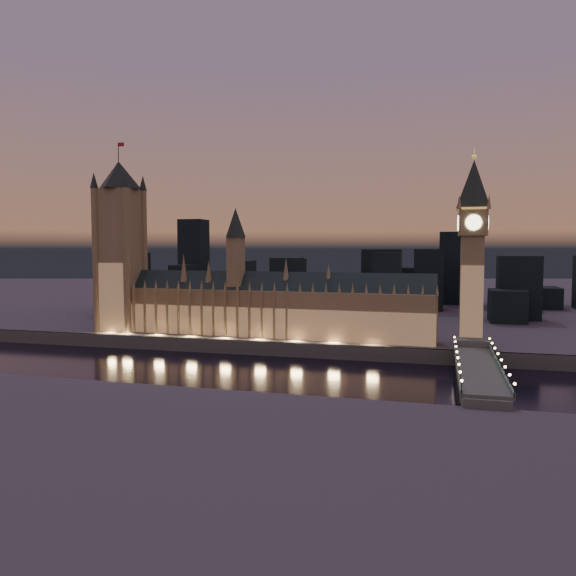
% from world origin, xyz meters
% --- Properties ---
extents(ground_plane, '(2000.00, 2000.00, 0.00)m').
position_xyz_m(ground_plane, '(0.00, 0.00, 0.00)').
color(ground_plane, black).
rests_on(ground_plane, ground).
extents(north_bank, '(2000.00, 960.00, 8.00)m').
position_xyz_m(north_bank, '(0.00, 520.00, 4.00)').
color(north_bank, '#3D4144').
rests_on(north_bank, ground).
extents(embankment_wall, '(2000.00, 2.50, 8.00)m').
position_xyz_m(embankment_wall, '(0.00, 41.00, 4.00)').
color(embankment_wall, '#4A5841').
rests_on(embankment_wall, ground).
extents(palace_of_westminster, '(202.00, 28.29, 78.00)m').
position_xyz_m(palace_of_westminster, '(-11.06, 61.74, 26.37)').
color(palace_of_westminster, olive).
rests_on(palace_of_westminster, north_bank).
extents(victoria_tower, '(31.68, 31.68, 121.27)m').
position_xyz_m(victoria_tower, '(-110.00, 61.92, 68.17)').
color(victoria_tower, olive).
rests_on(victoria_tower, north_bank).
extents(elizabeth_tower, '(18.00, 18.00, 107.81)m').
position_xyz_m(elizabeth_tower, '(108.00, 61.92, 68.09)').
color(elizabeth_tower, olive).
rests_on(elizabeth_tower, north_bank).
extents(westminster_bridge, '(18.31, 113.00, 15.90)m').
position_xyz_m(westminster_bridge, '(107.69, -3.45, 5.99)').
color(westminster_bridge, '#4A5841').
rests_on(westminster_bridge, ground).
extents(river_boat, '(38.27, 11.06, 4.50)m').
position_xyz_m(river_boat, '(127.69, -58.00, 1.56)').
color(river_boat, '#4A5841').
rests_on(river_boat, ground).
extents(city_backdrop, '(467.79, 215.63, 84.60)m').
position_xyz_m(city_backdrop, '(31.17, 245.77, 30.57)').
color(city_backdrop, black).
rests_on(city_backdrop, north_bank).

